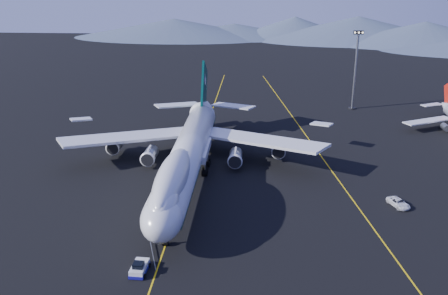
# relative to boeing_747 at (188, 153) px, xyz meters

# --- Properties ---
(ground) EXTENTS (500.00, 500.00, 0.00)m
(ground) POSITION_rel_boeing_747_xyz_m (-0.00, -0.03, -5.81)
(ground) COLOR black
(ground) RESTS_ON ground
(taxiway_line_main) EXTENTS (0.25, 220.00, 0.01)m
(taxiway_line_main) POSITION_rel_boeing_747_xyz_m (-0.00, -0.03, -5.80)
(taxiway_line_main) COLOR gold
(taxiway_line_main) RESTS_ON ground
(taxiway_line_side) EXTENTS (28.08, 198.09, 0.01)m
(taxiway_line_side) POSITION_rel_boeing_747_xyz_m (30.00, 9.97, -5.80)
(taxiway_line_side) COLOR gold
(taxiway_line_side) RESTS_ON ground
(boeing_747) EXTENTS (59.62, 72.43, 19.37)m
(boeing_747) POSITION_rel_boeing_747_xyz_m (0.00, 0.00, 0.00)
(boeing_747) COLOR silver
(boeing_747) RESTS_ON ground
(pushback_tug) EXTENTS (2.61, 4.33, 1.84)m
(pushback_tug) POSITION_rel_boeing_747_xyz_m (-2.37, -34.13, -5.24)
(pushback_tug) COLOR silver
(pushback_tug) RESTS_ON ground
(service_van) EXTENTS (4.01, 5.50, 1.39)m
(service_van) POSITION_rel_boeing_747_xyz_m (40.36, -9.85, -5.12)
(service_van) COLOR silver
(service_van) RESTS_ON ground
(floodlight_mast) EXTENTS (2.98, 2.24, 24.13)m
(floodlight_mast) POSITION_rel_boeing_747_xyz_m (43.72, 59.43, 6.41)
(floodlight_mast) COLOR black
(floodlight_mast) RESTS_ON ground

